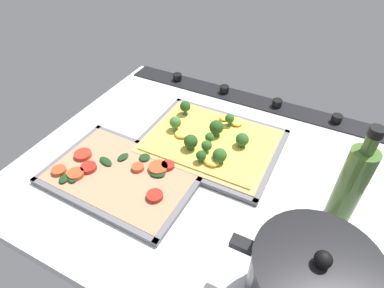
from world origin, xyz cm
name	(u,v)px	position (x,y,z in cm)	size (l,w,h in cm)	color
ground_plane	(204,171)	(0.00, 0.00, -1.50)	(83.04, 70.43, 3.00)	silver
stove_control_panel	(250,99)	(0.00, -31.71, 0.55)	(79.72, 7.00, 2.60)	black
baking_tray_front	(210,144)	(1.95, -7.59, 0.37)	(33.71, 26.98, 1.30)	slate
broccoli_pizza	(210,140)	(2.03, -7.41, 1.83)	(31.31, 24.58, 5.73)	tan
baking_tray_back	(122,176)	(15.00, 11.78, 0.38)	(33.99, 23.38, 1.30)	slate
veggie_pizza_back	(121,174)	(15.33, 11.78, 1.12)	(31.54, 20.92, 1.90)	tan
cooking_pot	(308,288)	(-27.32, 22.17, 7.00)	(25.00, 18.16, 16.28)	black
oil_bottle	(351,185)	(-29.86, 1.00, 9.58)	(4.93, 4.93, 22.89)	#476B2D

